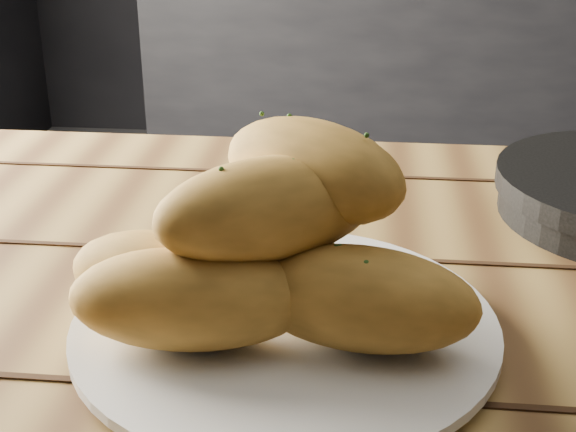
% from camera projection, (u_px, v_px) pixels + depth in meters
% --- Properties ---
extents(counter, '(2.80, 0.60, 0.90)m').
position_uv_depth(counter, '(545.00, 49.00, 2.87)').
color(counter, black).
rests_on(counter, ground).
extents(plate, '(0.31, 0.31, 0.02)m').
position_uv_depth(plate, '(285.00, 329.00, 0.58)').
color(plate, white).
rests_on(plate, table).
extents(bread_rolls, '(0.30, 0.22, 0.14)m').
position_uv_depth(bread_rolls, '(265.00, 250.00, 0.55)').
color(bread_rolls, gold).
rests_on(bread_rolls, plate).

